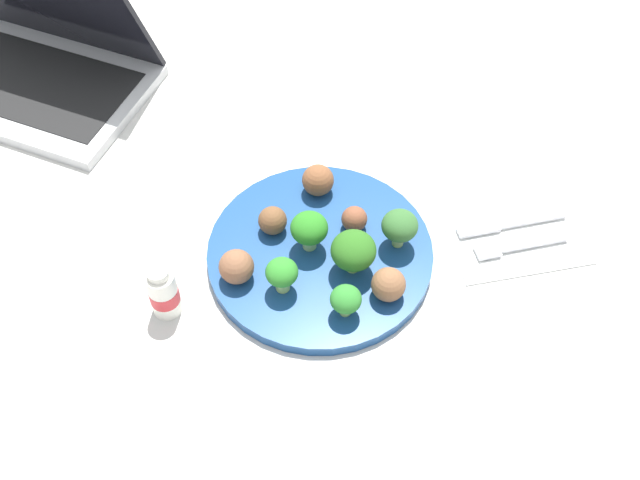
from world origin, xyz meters
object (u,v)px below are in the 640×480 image
broccoli_floret_mid_left (282,273)px  meatball_far_rim (318,180)px  broccoli_floret_back_right (346,300)px  napkin (516,236)px  yogurt_bottle (163,292)px  broccoli_floret_back_left (353,251)px  meatball_front_left (236,267)px  meatball_back_left (388,284)px  plate (320,254)px  laptop (40,62)px  broccoli_floret_near_rim (309,229)px  knife (506,224)px  broccoli_floret_center (399,225)px  meatball_back_right (273,221)px  fork (516,246)px  meatball_near_rim (354,219)px

broccoli_floret_mid_left → meatball_far_rim: broccoli_floret_mid_left is taller
broccoli_floret_back_right → napkin: 0.26m
meatball_far_rim → yogurt_bottle: bearing=38.3°
broccoli_floret_back_right → broccoli_floret_back_left: broccoli_floret_back_left is taller
broccoli_floret_back_right → meatball_front_left: bearing=-27.1°
broccoli_floret_back_left → meatball_back_left: (-0.04, 0.04, -0.02)m
plate → broccoli_floret_back_left: bearing=138.8°
broccoli_floret_mid_left → laptop: (0.33, -0.42, -0.01)m
broccoli_floret_near_rim → meatball_front_left: bearing=22.6°
broccoli_floret_mid_left → meatball_front_left: 0.06m
broccoli_floret_back_right → napkin: size_ratio=0.25×
broccoli_floret_back_left → laptop: bearing=-43.9°
broccoli_floret_back_left → napkin: broccoli_floret_back_left is taller
meatball_far_rim → knife: (-0.24, 0.07, -0.03)m
broccoli_floret_back_right → laptop: 0.61m
meatball_far_rim → laptop: laptop is taller
meatball_back_left → meatball_front_left: size_ratio=0.97×
broccoli_floret_center → laptop: laptop is taller
broccoli_floret_back_right → meatball_back_right: size_ratio=1.18×
broccoli_floret_back_left → knife: bearing=-164.9°
meatball_back_left → broccoli_floret_back_left: bearing=-48.7°
broccoli_floret_back_left → meatball_far_rim: (0.03, -0.13, -0.01)m
broccoli_floret_near_rim → meatball_back_left: broccoli_floret_near_rim is taller
fork → broccoli_floret_back_left: bearing=5.4°
broccoli_floret_back_left → meatball_near_rim: size_ratio=1.78×
napkin → laptop: size_ratio=0.44×
meatball_near_rim → yogurt_bottle: size_ratio=0.41×
napkin → fork: (0.01, 0.02, 0.00)m
broccoli_floret_back_right → broccoli_floret_near_rim: 0.11m
meatball_back_right → fork: meatball_back_right is taller
broccoli_floret_near_rim → knife: (-0.26, -0.02, -0.04)m
meatball_back_left → plate: bearing=-45.2°
plate → laptop: 0.53m
broccoli_floret_back_right → knife: broccoli_floret_back_right is taller
plate → yogurt_bottle: (0.19, 0.06, 0.03)m
plate → meatball_far_rim: meatball_far_rim is taller
meatball_back_right → yogurt_bottle: size_ratio=0.46×
broccoli_floret_near_rim → laptop: size_ratio=0.14×
broccoli_floret_back_left → meatball_back_right: bearing=-37.1°
napkin → fork: 0.02m
broccoli_floret_center → laptop: (0.47, -0.36, -0.01)m
meatball_front_left → laptop: (0.28, -0.40, 0.00)m
broccoli_floret_near_rim → broccoli_floret_mid_left: size_ratio=1.13×
broccoli_floret_center → broccoli_floret_mid_left: bearing=20.4°
broccoli_floret_back_left → meatball_far_rim: broccoli_floret_back_left is taller
broccoli_floret_mid_left → broccoli_floret_back_left: 0.09m
broccoli_floret_near_rim → broccoli_floret_back_left: broccoli_floret_back_left is taller
broccoli_floret_near_rim → fork: 0.26m
broccoli_floret_back_right → meatball_near_rim: broccoli_floret_back_right is taller
broccoli_floret_mid_left → meatball_back_left: size_ratio=1.18×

